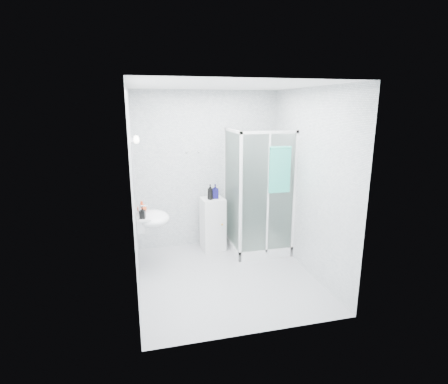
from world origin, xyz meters
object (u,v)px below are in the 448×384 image
object	(u,v)px
hand_towel	(280,169)
shampoo_bottle_a	(210,192)
shower_enclosure	(254,225)
soap_dispenser_orange	(142,207)
wall_basin	(152,219)
storage_cabinet	(213,224)
shampoo_bottle_b	(215,191)
soap_dispenser_black	(142,213)

from	to	relation	value
hand_towel	shampoo_bottle_a	size ratio (longest dim) A/B	2.76
shower_enclosure	soap_dispenser_orange	world-z (taller)	shower_enclosure
wall_basin	storage_cabinet	bearing A→B (deg)	29.48
storage_cabinet	hand_towel	bearing A→B (deg)	-41.57
storage_cabinet	shampoo_bottle_b	distance (m)	0.56
hand_towel	shampoo_bottle_a	bearing A→B (deg)	146.98
wall_basin	soap_dispenser_black	world-z (taller)	soap_dispenser_black
shower_enclosure	soap_dispenser_black	distance (m)	1.91
shampoo_bottle_b	soap_dispenser_black	bearing A→B (deg)	-148.28
shampoo_bottle_a	soap_dispenser_black	bearing A→B (deg)	-147.97
soap_dispenser_orange	shampoo_bottle_a	bearing A→B (deg)	20.67
shampoo_bottle_b	soap_dispenser_orange	size ratio (longest dim) A/B	1.35
shower_enclosure	shampoo_bottle_b	bearing A→B (deg)	157.14
shampoo_bottle_a	soap_dispenser_orange	bearing A→B (deg)	-159.33
soap_dispenser_black	hand_towel	bearing A→B (deg)	2.09
shampoo_bottle_a	soap_dispenser_black	xyz separation A→B (m)	(-1.08, -0.68, -0.06)
wall_basin	soap_dispenser_black	xyz separation A→B (m)	(-0.12, -0.16, 0.15)
shower_enclosure	hand_towel	xyz separation A→B (m)	(0.24, -0.40, 1.00)
shampoo_bottle_b	soap_dispenser_orange	xyz separation A→B (m)	(-1.18, -0.46, -0.05)
wall_basin	hand_towel	size ratio (longest dim) A/B	0.81
shower_enclosure	storage_cabinet	xyz separation A→B (m)	(-0.65, 0.25, -0.01)
wall_basin	shampoo_bottle_b	size ratio (longest dim) A/B	2.38
shower_enclosure	soap_dispenser_orange	bearing A→B (deg)	-173.39
storage_cabinet	soap_dispenser_black	world-z (taller)	soap_dispenser_black
shampoo_bottle_b	shampoo_bottle_a	bearing A→B (deg)	-152.02
soap_dispenser_orange	shampoo_bottle_b	bearing A→B (deg)	21.28
shampoo_bottle_b	shower_enclosure	bearing A→B (deg)	-22.86
shampoo_bottle_b	soap_dispenser_black	distance (m)	1.38
storage_cabinet	wall_basin	bearing A→B (deg)	-155.46
wall_basin	soap_dispenser_orange	xyz separation A→B (m)	(-0.12, 0.11, 0.15)
shampoo_bottle_a	soap_dispenser_orange	world-z (taller)	shampoo_bottle_a
shower_enclosure	soap_dispenser_orange	xyz separation A→B (m)	(-1.78, -0.21, 0.50)
storage_cabinet	shampoo_bottle_b	world-z (taller)	shampoo_bottle_b
shampoo_bottle_a	soap_dispenser_black	size ratio (longest dim) A/B	1.50
storage_cabinet	shampoo_bottle_a	size ratio (longest dim) A/B	3.50
storage_cabinet	hand_towel	distance (m)	1.49
soap_dispenser_black	wall_basin	bearing A→B (deg)	52.56
hand_towel	soap_dispenser_orange	world-z (taller)	hand_towel
shampoo_bottle_a	shampoo_bottle_b	distance (m)	0.11
soap_dispenser_orange	hand_towel	bearing A→B (deg)	-5.53
shampoo_bottle_b	soap_dispenser_black	xyz separation A→B (m)	(-1.18, -0.73, -0.05)
soap_dispenser_orange	storage_cabinet	bearing A→B (deg)	22.14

